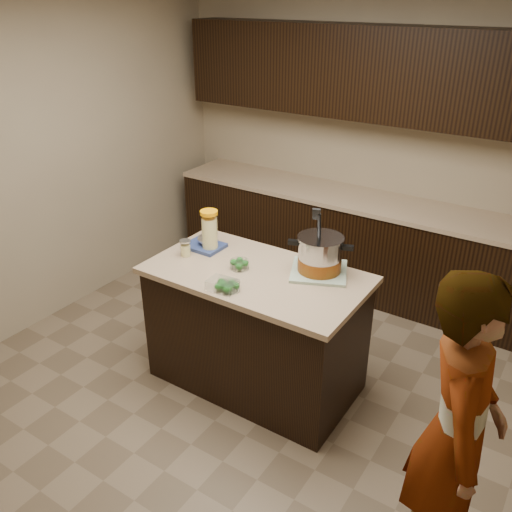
{
  "coord_description": "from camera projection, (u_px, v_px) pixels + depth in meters",
  "views": [
    {
      "loc": [
        1.73,
        -2.64,
        2.59
      ],
      "look_at": [
        0.0,
        0.0,
        1.02
      ],
      "focal_mm": 38.0,
      "sensor_mm": 36.0,
      "label": 1
    }
  ],
  "objects": [
    {
      "name": "back_cabinets",
      "position": [
        362.0,
        192.0,
        4.86
      ],
      "size": [
        3.6,
        0.63,
        2.33
      ],
      "color": "black",
      "rests_on": "ground"
    },
    {
      "name": "mason_jar",
      "position": [
        185.0,
        248.0,
        3.78
      ],
      "size": [
        0.1,
        0.1,
        0.13
      ],
      "rotation": [
        0.0,
        0.0,
        0.33
      ],
      "color": "#EAE08F",
      "rests_on": "island"
    },
    {
      "name": "broccoli_tub_left",
      "position": [
        239.0,
        265.0,
        3.62
      ],
      "size": [
        0.15,
        0.15,
        0.06
      ],
      "rotation": [
        0.0,
        0.0,
        0.25
      ],
      "color": "silver",
      "rests_on": "island"
    },
    {
      "name": "person",
      "position": [
        456.0,
        434.0,
        2.4
      ],
      "size": [
        0.53,
        0.67,
        1.62
      ],
      "primitive_type": "imported",
      "rotation": [
        0.0,
        0.0,
        1.83
      ],
      "color": "gray",
      "rests_on": "ground"
    },
    {
      "name": "broccoli_tub_rect",
      "position": [
        222.0,
        285.0,
        3.36
      ],
      "size": [
        0.19,
        0.14,
        0.06
      ],
      "rotation": [
        0.0,
        0.0,
        0.07
      ],
      "color": "silver",
      "rests_on": "island"
    },
    {
      "name": "ground_plane",
      "position": [
        256.0,
        380.0,
        3.98
      ],
      "size": [
        4.0,
        4.0,
        0.0
      ],
      "primitive_type": "plane",
      "color": "brown",
      "rests_on": "ground"
    },
    {
      "name": "blue_tray",
      "position": [
        205.0,
        243.0,
        3.9
      ],
      "size": [
        0.27,
        0.22,
        0.1
      ],
      "rotation": [
        0.0,
        0.0,
        -0.01
      ],
      "color": "navy",
      "rests_on": "island"
    },
    {
      "name": "broccoli_tub_right",
      "position": [
        230.0,
        287.0,
        3.36
      ],
      "size": [
        0.13,
        0.13,
        0.06
      ],
      "rotation": [
        0.0,
        0.0,
        0.12
      ],
      "color": "silver",
      "rests_on": "island"
    },
    {
      "name": "island",
      "position": [
        256.0,
        329.0,
        3.78
      ],
      "size": [
        1.46,
        0.81,
        0.9
      ],
      "color": "black",
      "rests_on": "ground"
    },
    {
      "name": "room_shell",
      "position": [
        256.0,
        152.0,
        3.22
      ],
      "size": [
        4.04,
        4.04,
        2.72
      ],
      "color": "tan",
      "rests_on": "ground"
    },
    {
      "name": "stock_pot",
      "position": [
        320.0,
        256.0,
        3.52
      ],
      "size": [
        0.41,
        0.39,
        0.43
      ],
      "rotation": [
        0.0,
        0.0,
        0.35
      ],
      "color": "#B7B7BC",
      "rests_on": "dish_towel"
    },
    {
      "name": "lemonade_pitcher",
      "position": [
        210.0,
        233.0,
        3.81
      ],
      "size": [
        0.16,
        0.16,
        0.3
      ],
      "rotation": [
        0.0,
        0.0,
        -0.35
      ],
      "color": "#EAE08F",
      "rests_on": "island"
    },
    {
      "name": "dish_towel",
      "position": [
        319.0,
        271.0,
        3.57
      ],
      "size": [
        0.47,
        0.47,
        0.02
      ],
      "primitive_type": "cube",
      "rotation": [
        0.0,
        0.0,
        0.41
      ],
      "color": "#517955",
      "rests_on": "island"
    }
  ]
}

